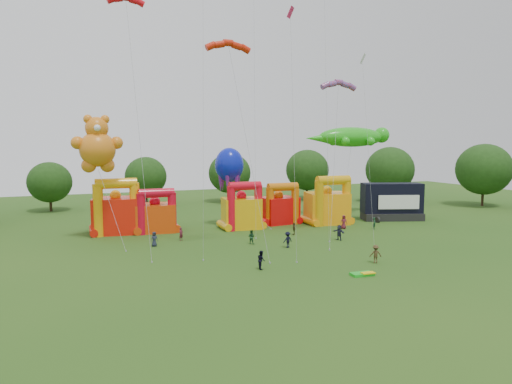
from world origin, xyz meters
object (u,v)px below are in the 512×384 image
object	(u,v)px
octopus_kite	(241,191)
spectator_0	(154,239)
stage_trailer	(392,202)
teddy_bear_kite	(106,182)
bouncy_castle_0	(116,212)
bouncy_castle_2	(242,210)
gecko_kite	(348,168)
spectator_4	(294,229)

from	to	relation	value
octopus_kite	spectator_0	world-z (taller)	octopus_kite
stage_trailer	octopus_kite	size ratio (longest dim) A/B	0.86
teddy_bear_kite	stage_trailer	bearing A→B (deg)	1.73
bouncy_castle_0	bouncy_castle_2	bearing A→B (deg)	-9.57
gecko_kite	bouncy_castle_0	bearing A→B (deg)	-179.69
bouncy_castle_0	spectator_4	size ratio (longest dim) A/B	4.64
bouncy_castle_2	teddy_bear_kite	world-z (taller)	teddy_bear_kite
stage_trailer	bouncy_castle_2	bearing A→B (deg)	176.38
stage_trailer	spectator_4	xyz separation A→B (m)	(-18.79, -4.99, -1.92)
bouncy_castle_2	octopus_kite	bearing A→B (deg)	73.73
bouncy_castle_0	gecko_kite	size ratio (longest dim) A/B	0.47
stage_trailer	spectator_4	world-z (taller)	stage_trailer
octopus_kite	spectator_0	xyz separation A→B (m)	(-13.16, -7.92, -4.16)
octopus_kite	gecko_kite	bearing A→B (deg)	5.21
bouncy_castle_2	teddy_bear_kite	bearing A→B (deg)	-171.18
bouncy_castle_0	octopus_kite	size ratio (longest dim) A/B	0.65
stage_trailer	gecko_kite	bearing A→B (deg)	139.10
bouncy_castle_0	spectator_0	size ratio (longest dim) A/B	4.32
bouncy_castle_2	gecko_kite	xyz separation A→B (m)	(18.38, 2.90, 5.17)
bouncy_castle_0	bouncy_castle_2	distance (m)	16.33
spectator_4	stage_trailer	bearing A→B (deg)	131.90
stage_trailer	gecko_kite	distance (m)	8.32
bouncy_castle_0	stage_trailer	size ratio (longest dim) A/B	0.76
bouncy_castle_2	gecko_kite	distance (m)	19.31
bouncy_castle_2	stage_trailer	world-z (taller)	bouncy_castle_2
gecko_kite	octopus_kite	size ratio (longest dim) A/B	1.39
stage_trailer	octopus_kite	distance (m)	23.35
bouncy_castle_0	teddy_bear_kite	size ratio (longest dim) A/B	0.48
stage_trailer	spectator_0	bearing A→B (deg)	-171.87
octopus_kite	bouncy_castle_2	bearing A→B (deg)	-106.27
bouncy_castle_2	gecko_kite	bearing A→B (deg)	8.97
stage_trailer	gecko_kite	xyz separation A→B (m)	(-5.06, 4.39, 4.94)
bouncy_castle_2	spectator_0	distance (m)	14.52
stage_trailer	spectator_0	distance (m)	36.65
bouncy_castle_2	bouncy_castle_0	bearing A→B (deg)	170.43
bouncy_castle_0	spectator_4	xyz separation A→B (m)	(20.75, -9.19, -1.94)
octopus_kite	teddy_bear_kite	bearing A→B (deg)	-167.47
spectator_0	bouncy_castle_2	bearing A→B (deg)	13.53
gecko_kite	octopus_kite	world-z (taller)	gecko_kite
bouncy_castle_2	octopus_kite	size ratio (longest dim) A/B	0.59
bouncy_castle_0	stage_trailer	world-z (taller)	bouncy_castle_0
teddy_bear_kite	gecko_kite	size ratio (longest dim) A/B	0.98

